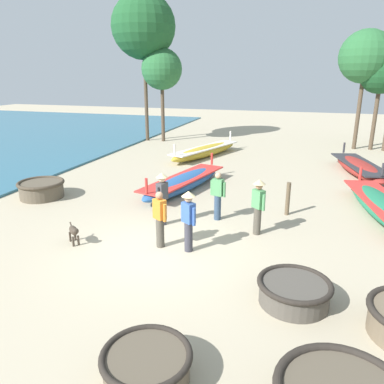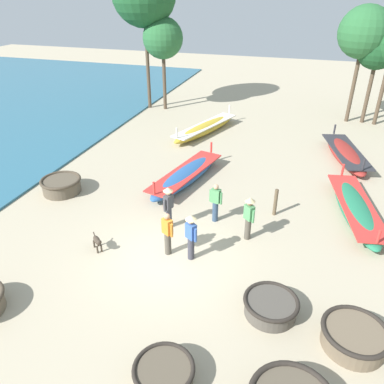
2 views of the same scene
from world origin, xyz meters
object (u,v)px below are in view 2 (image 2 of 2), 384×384
coracle_center (164,374)px  fisherman_standing_right (216,202)px  tree_rightmost (364,33)px  mooring_post_inland (275,202)px  long_boat_blue_hull (355,208)px  fisherman_hauling (191,234)px  long_boat_red_hull (346,154)px  long_boat_ochre_hull (205,128)px  fisherman_by_coracle (249,216)px  tree_left_mid (379,48)px  fisherman_crouching (168,233)px  tree_right_mid (163,38)px  dog (97,241)px  coracle_far_right (354,336)px  coracle_nearest (271,306)px  fisherman_with_hat (168,205)px  long_boat_green_hull (186,175)px  coracle_tilted (61,185)px

coracle_center → fisherman_standing_right: fisherman_standing_right is taller
tree_rightmost → mooring_post_inland: bearing=-104.1°
long_boat_blue_hull → fisherman_hauling: bearing=-140.2°
long_boat_red_hull → coracle_center: bearing=-107.3°
long_boat_red_hull → long_boat_ochre_hull: 8.09m
fisherman_by_coracle → tree_left_mid: tree_left_mid is taller
tree_left_mid → tree_rightmost: bearing=-175.4°
mooring_post_inland → tree_rightmost: size_ratio=0.16×
long_boat_blue_hull → fisherman_by_coracle: fisherman_by_coracle is taller
long_boat_ochre_hull → fisherman_crouching: size_ratio=3.77×
long_boat_ochre_hull → tree_right_mid: tree_right_mid is taller
long_boat_ochre_hull → dog: long_boat_ochre_hull is taller
coracle_center → long_boat_red_hull: 15.01m
coracle_far_right → fisherman_crouching: bearing=159.9°
coracle_nearest → fisherman_by_coracle: fisherman_by_coracle is taller
fisherman_by_coracle → tree_rightmost: bearing=75.0°
fisherman_with_hat → fisherman_crouching: size_ratio=1.06×
long_boat_ochre_hull → fisherman_with_hat: size_ratio=3.55×
long_boat_green_hull → fisherman_standing_right: (2.08, -2.77, 0.52)m
coracle_nearest → fisherman_by_coracle: bearing=110.3°
dog → long_boat_green_hull: bearing=77.5°
dog → tree_rightmost: (8.73, 17.09, 5.06)m
tree_left_mid → coracle_tilted: bearing=-133.5°
mooring_post_inland → coracle_center: bearing=-101.4°
coracle_nearest → tree_rightmost: 19.10m
coracle_center → coracle_nearest: bearing=53.4°
coracle_tilted → coracle_far_right: bearing=-22.1°
coracle_nearest → mooring_post_inland: (-0.46, 5.15, 0.28)m
coracle_tilted → fisherman_hauling: 7.24m
long_boat_blue_hull → tree_left_mid: size_ratio=0.94×
fisherman_standing_right → tree_left_mid: (6.35, 14.21, 3.78)m
tree_left_mid → tree_right_mid: tree_right_mid is taller
long_boat_ochre_hull → fisherman_with_hat: bearing=-82.1°
long_boat_ochre_hull → fisherman_crouching: bearing=-80.6°
long_boat_blue_hull → fisherman_hauling: size_ratio=3.33×
fisherman_by_coracle → fisherman_standing_right: size_ratio=1.06×
coracle_center → long_boat_ochre_hull: long_boat_ochre_hull is taller
fisherman_crouching → tree_rightmost: bearing=68.8°
fisherman_by_coracle → fisherman_crouching: 2.90m
fisherman_by_coracle → tree_left_mid: size_ratio=0.28×
tree_right_mid → coracle_center: bearing=-69.2°
coracle_center → fisherman_hauling: bearing=99.5°
fisherman_with_hat → dog: fisherman_with_hat is taller
coracle_center → coracle_tilted: bearing=136.7°
long_boat_green_hull → tree_right_mid: (-4.99, 10.45, 4.45)m
coracle_center → tree_left_mid: tree_left_mid is taller
long_boat_blue_hull → mooring_post_inland: mooring_post_inland is taller
coracle_tilted → tree_left_mid: 19.75m
coracle_nearest → long_boat_green_hull: bearing=124.4°
fisherman_standing_right → fisherman_with_hat: bearing=-148.9°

